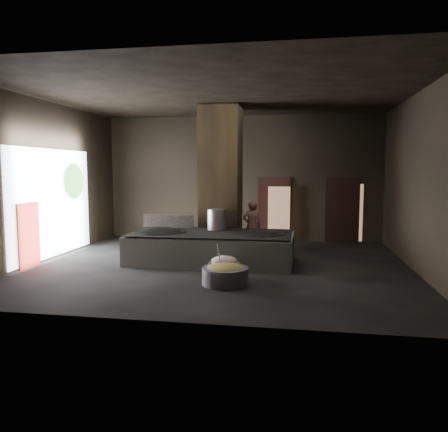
% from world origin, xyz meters
% --- Properties ---
extents(floor, '(10.00, 9.00, 0.10)m').
position_xyz_m(floor, '(0.00, 0.00, -0.05)').
color(floor, black).
rests_on(floor, ground).
extents(ceiling, '(10.00, 9.00, 0.10)m').
position_xyz_m(ceiling, '(0.00, 0.00, 4.55)').
color(ceiling, black).
rests_on(ceiling, back_wall).
extents(back_wall, '(10.00, 0.10, 4.50)m').
position_xyz_m(back_wall, '(0.00, 4.55, 2.25)').
color(back_wall, black).
rests_on(back_wall, ground).
extents(front_wall, '(10.00, 0.10, 4.50)m').
position_xyz_m(front_wall, '(0.00, -4.55, 2.25)').
color(front_wall, black).
rests_on(front_wall, ground).
extents(left_wall, '(0.10, 9.00, 4.50)m').
position_xyz_m(left_wall, '(-5.05, 0.00, 2.25)').
color(left_wall, black).
rests_on(left_wall, ground).
extents(right_wall, '(0.10, 9.00, 4.50)m').
position_xyz_m(right_wall, '(5.05, 0.00, 2.25)').
color(right_wall, black).
rests_on(right_wall, ground).
extents(pillar, '(1.20, 1.20, 4.50)m').
position_xyz_m(pillar, '(-0.30, 1.90, 2.25)').
color(pillar, black).
rests_on(pillar, ground).
extents(hearth_platform, '(4.52, 2.22, 0.78)m').
position_xyz_m(hearth_platform, '(-0.29, 0.33, 0.39)').
color(hearth_platform, '#B5CAB5').
rests_on(hearth_platform, ground).
extents(platform_cap, '(4.38, 2.10, 0.03)m').
position_xyz_m(platform_cap, '(-0.29, 0.33, 0.82)').
color(platform_cap, black).
rests_on(platform_cap, hearth_platform).
extents(wok_left, '(1.41, 1.41, 0.39)m').
position_xyz_m(wok_left, '(-1.74, 0.28, 0.75)').
color(wok_left, black).
rests_on(wok_left, hearth_platform).
extents(wok_left_rim, '(1.44, 1.44, 0.05)m').
position_xyz_m(wok_left_rim, '(-1.74, 0.28, 0.82)').
color(wok_left_rim, black).
rests_on(wok_left_rim, hearth_platform).
extents(wok_right, '(1.31, 1.31, 0.37)m').
position_xyz_m(wok_right, '(1.06, 0.38, 0.75)').
color(wok_right, black).
rests_on(wok_right, hearth_platform).
extents(wok_right_rim, '(1.34, 1.34, 0.05)m').
position_xyz_m(wok_right_rim, '(1.06, 0.38, 0.82)').
color(wok_right_rim, black).
rests_on(wok_right_rim, hearth_platform).
extents(stock_pot, '(0.55, 0.55, 0.58)m').
position_xyz_m(stock_pot, '(-0.24, 0.88, 1.13)').
color(stock_pot, silver).
rests_on(stock_pot, hearth_platform).
extents(splash_guard, '(1.56, 0.09, 0.39)m').
position_xyz_m(splash_guard, '(-1.74, 1.08, 1.03)').
color(splash_guard, black).
rests_on(splash_guard, hearth_platform).
extents(cook, '(0.63, 0.47, 1.58)m').
position_xyz_m(cook, '(0.64, 2.23, 0.79)').
color(cook, '#98594D').
rests_on(cook, ground).
extents(veg_basin, '(1.31, 1.31, 0.38)m').
position_xyz_m(veg_basin, '(0.49, -1.95, 0.19)').
color(veg_basin, slate).
rests_on(veg_basin, ground).
extents(veg_fill, '(0.85, 0.85, 0.26)m').
position_xyz_m(veg_fill, '(0.49, -1.95, 0.35)').
color(veg_fill, '#889D4C').
rests_on(veg_fill, veg_basin).
extents(ladle, '(0.09, 0.41, 0.74)m').
position_xyz_m(ladle, '(0.34, -1.80, 0.55)').
color(ladle, silver).
rests_on(ladle, veg_basin).
extents(meat_basin, '(0.88, 0.88, 0.41)m').
position_xyz_m(meat_basin, '(0.40, -1.58, 0.20)').
color(meat_basin, slate).
rests_on(meat_basin, ground).
extents(meat_fill, '(0.62, 0.62, 0.24)m').
position_xyz_m(meat_fill, '(0.40, -1.58, 0.45)').
color(meat_fill, tan).
rests_on(meat_fill, meat_basin).
extents(doorway_near, '(1.18, 0.08, 2.38)m').
position_xyz_m(doorway_near, '(1.20, 4.45, 1.10)').
color(doorway_near, black).
rests_on(doorway_near, ground).
extents(doorway_near_glow, '(0.77, 0.04, 1.83)m').
position_xyz_m(doorway_near_glow, '(1.39, 4.17, 1.05)').
color(doorway_near_glow, '#8C6647').
rests_on(doorway_near_glow, ground).
extents(doorway_far, '(1.18, 0.08, 2.38)m').
position_xyz_m(doorway_far, '(3.60, 4.45, 1.10)').
color(doorway_far, black).
rests_on(doorway_far, ground).
extents(doorway_far_glow, '(0.86, 0.04, 2.03)m').
position_xyz_m(doorway_far_glow, '(3.88, 4.50, 1.05)').
color(doorway_far_glow, '#8C6647').
rests_on(doorway_far_glow, ground).
extents(left_opening, '(0.04, 4.20, 3.10)m').
position_xyz_m(left_opening, '(-4.95, 0.20, 1.60)').
color(left_opening, white).
rests_on(left_opening, ground).
extents(pavilion_sliver, '(0.05, 0.90, 1.70)m').
position_xyz_m(pavilion_sliver, '(-4.88, -1.10, 0.85)').
color(pavilion_sliver, maroon).
rests_on(pavilion_sliver, ground).
extents(tree_silhouette, '(0.28, 1.10, 1.10)m').
position_xyz_m(tree_silhouette, '(-4.85, 1.30, 2.20)').
color(tree_silhouette, '#194714').
rests_on(tree_silhouette, left_opening).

